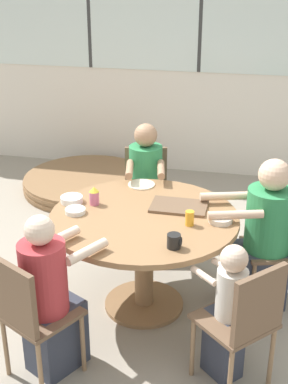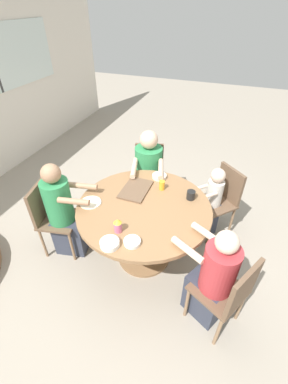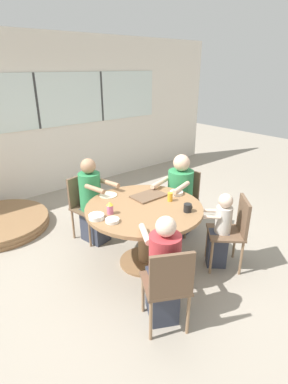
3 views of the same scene
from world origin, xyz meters
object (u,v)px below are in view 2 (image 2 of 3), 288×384
Objects in this scene: sippy_cup at (118,225)px; bowl_fruit at (159,176)px; chair_for_man_blue_shirt at (149,170)px; person_man_teal_shirt at (64,215)px; person_man_blue_shirt at (148,178)px; juice_glass at (162,185)px; person_toddler at (211,205)px; chair_for_toddler at (222,196)px; bowl_white_shallow at (132,242)px; bowl_cereal at (110,243)px; chair_for_woman_green_shirt at (229,292)px; person_woman_green_shirt at (212,280)px; chair_for_man_teal_shirt at (50,213)px; coffee_mug at (191,195)px.

bowl_fruit is at bearing -5.12° from sippy_cup.
person_man_teal_shirt reaches higher than chair_for_man_blue_shirt.
juice_glass is (-0.50, -0.33, 0.30)m from person_man_blue_shirt.
chair_for_toddler is at bearing -90.00° from person_toddler.
bowl_white_shallow is (-0.09, -0.17, -0.05)m from sippy_cup.
bowl_fruit is (1.11, -0.08, -0.00)m from bowl_cereal.
chair_for_woman_green_shirt reaches higher than bowl_cereal.
person_woman_green_shirt is at bearing 70.02° from person_man_teal_shirt.
person_man_blue_shirt is 1.23× the size of person_toddler.
chair_for_man_teal_shirt is 1.31m from person_man_blue_shirt.
person_man_blue_shirt is (0.07, 0.97, -0.01)m from chair_for_toddler.
sippy_cup reaches higher than bowl_white_shallow.
chair_for_woman_green_shirt is at bearing 114.61° from person_man_blue_shirt.
juice_glass is 0.93m from bowl_cereal.
bowl_cereal is (-0.16, 0.87, 0.29)m from person_woman_green_shirt.
chair_for_man_blue_shirt is 1.56m from bowl_white_shallow.
chair_for_woman_green_shirt is at bearing 142.34° from chair_for_toddler.
chair_for_man_teal_shirt is at bearing 110.00° from chair_for_woman_green_shirt.
person_woman_green_shirt is at bearing -140.42° from bowl_fruit.
chair_for_woman_green_shirt is 8.50× the size of juice_glass.
coffee_mug reaches higher than bowl_fruit.
person_toddler is at bearing -33.80° from sippy_cup.
person_woman_green_shirt is 1.08m from juice_glass.
juice_glass is at bearing 71.01° from person_woman_green_shirt.
sippy_cup is 0.85× the size of bowl_cereal.
chair_for_man_teal_shirt is 2.00m from chair_for_toddler.
sippy_cup is 0.18m from bowl_cereal.
bowl_cereal is at bearing 117.61° from bowl_white_shallow.
chair_for_toddler reaches higher than juice_glass.
person_toddler is at bearing -25.04° from bowl_white_shallow.
chair_for_man_blue_shirt reaches higher than bowl_white_shallow.
chair_for_man_teal_shirt is 1.81m from person_woman_green_shirt.
chair_for_man_teal_shirt is at bearing 70.90° from person_toddler.
chair_for_toddler is at bearing -30.97° from bowl_cereal.
juice_glass is at bearing 73.96° from person_toddler.
chair_for_toddler is 8.50× the size of juice_glass.
chair_for_woman_green_shirt is 1.28m from chair_for_toddler.
sippy_cup is at bearing 99.08° from person_toddler.
sippy_cup reaches higher than bowl_fruit.
coffee_mug is 0.67× the size of sippy_cup.
chair_for_woman_green_shirt is 1.93m from chair_for_man_blue_shirt.
chair_for_man_teal_shirt reaches higher than bowl_white_shallow.
chair_for_woman_green_shirt and chair_for_man_blue_shirt have the same top height.
chair_for_man_blue_shirt is at bearing 142.73° from person_man_teal_shirt.
person_toddler reaches higher than chair_for_man_teal_shirt.
person_man_blue_shirt is at bearing 67.55° from person_woman_green_shirt.
bowl_white_shallow is at bearing 179.64° from juice_glass.
person_woman_green_shirt is (-1.18, -0.07, -0.03)m from chair_for_toddler.
person_toddler is 5.74× the size of bowl_cereal.
chair_for_man_blue_shirt is 1.61m from bowl_cereal.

